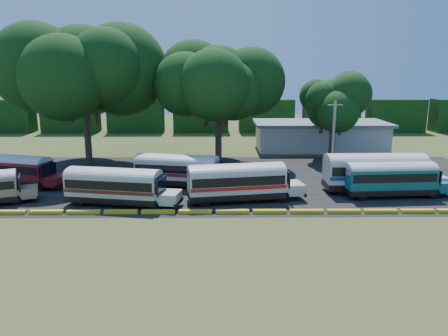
{
  "coord_description": "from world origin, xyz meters",
  "views": [
    {
      "loc": [
        3.53,
        -32.58,
        11.4
      ],
      "look_at": [
        3.86,
        6.0,
        2.64
      ],
      "focal_mm": 35.0,
      "sensor_mm": 36.0,
      "label": 1
    }
  ],
  "objects_px": {
    "bus_cream_west": "(116,184)",
    "tree_west": "(83,70)",
    "bus_teal": "(392,177)",
    "bus_red": "(14,168)",
    "bus_white_red": "(239,180)"
  },
  "relations": [
    {
      "from": "bus_cream_west",
      "to": "bus_white_red",
      "type": "bearing_deg",
      "value": 16.02
    },
    {
      "from": "bus_red",
      "to": "bus_cream_west",
      "type": "bearing_deg",
      "value": -12.52
    },
    {
      "from": "bus_white_red",
      "to": "bus_teal",
      "type": "bearing_deg",
      "value": -4.46
    },
    {
      "from": "bus_cream_west",
      "to": "bus_teal",
      "type": "bearing_deg",
      "value": 16.2
    },
    {
      "from": "bus_cream_west",
      "to": "bus_teal",
      "type": "relative_size",
      "value": 1.01
    },
    {
      "from": "bus_cream_west",
      "to": "tree_west",
      "type": "height_order",
      "value": "tree_west"
    },
    {
      "from": "tree_west",
      "to": "bus_teal",
      "type": "bearing_deg",
      "value": -24.59
    },
    {
      "from": "bus_cream_west",
      "to": "tree_west",
      "type": "relative_size",
      "value": 0.61
    },
    {
      "from": "bus_cream_west",
      "to": "bus_white_red",
      "type": "distance_m",
      "value": 10.53
    },
    {
      "from": "bus_cream_west",
      "to": "tree_west",
      "type": "xyz_separation_m",
      "value": [
        -7.31,
        16.87,
        9.47
      ]
    },
    {
      "from": "bus_red",
      "to": "bus_teal",
      "type": "height_order",
      "value": "bus_teal"
    },
    {
      "from": "bus_red",
      "to": "bus_white_red",
      "type": "distance_m",
      "value": 22.62
    },
    {
      "from": "bus_red",
      "to": "bus_cream_west",
      "type": "relative_size",
      "value": 0.98
    },
    {
      "from": "tree_west",
      "to": "bus_cream_west",
      "type": "bearing_deg",
      "value": -66.58
    },
    {
      "from": "bus_teal",
      "to": "tree_west",
      "type": "xyz_separation_m",
      "value": [
        -31.75,
        14.53,
        9.45
      ]
    }
  ]
}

